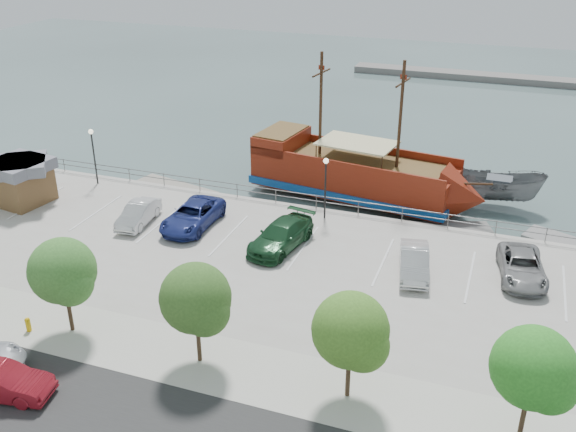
% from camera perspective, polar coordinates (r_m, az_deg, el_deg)
% --- Properties ---
extents(ground, '(160.00, 160.00, 0.00)m').
position_cam_1_polar(ground, '(38.33, 0.40, -5.48)').
color(ground, '#3D504D').
extents(sidewalk, '(100.00, 4.00, 0.05)m').
position_cam_1_polar(sidewalk, '(30.16, -6.09, -13.02)').
color(sidewalk, beige).
rests_on(sidewalk, land_slab).
extents(seawall_railing, '(50.00, 0.06, 1.00)m').
position_cam_1_polar(seawall_railing, '(44.22, 3.76, 1.13)').
color(seawall_railing, '#5E5E5E').
rests_on(seawall_railing, land_slab).
extents(far_shore, '(40.00, 3.00, 0.80)m').
position_cam_1_polar(far_shore, '(88.16, 19.10, 11.46)').
color(far_shore, slate).
rests_on(far_shore, ground).
extents(pirate_ship, '(17.98, 7.28, 11.21)m').
position_cam_1_polar(pirate_ship, '(47.83, 7.24, 3.37)').
color(pirate_ship, maroon).
rests_on(pirate_ship, ground).
extents(patrol_boat, '(6.70, 2.97, 2.52)m').
position_cam_1_polar(patrol_boat, '(49.36, 18.15, 2.19)').
color(patrol_boat, slate).
rests_on(patrol_boat, ground).
extents(dock_west, '(7.30, 3.60, 0.40)m').
position_cam_1_polar(dock_west, '(50.59, -9.90, 2.39)').
color(dock_west, gray).
rests_on(dock_west, ground).
extents(dock_mid, '(6.39, 3.85, 0.35)m').
position_cam_1_polar(dock_mid, '(44.82, 13.76, -1.16)').
color(dock_mid, slate).
rests_on(dock_mid, ground).
extents(shed, '(4.35, 4.35, 3.13)m').
position_cam_1_polar(shed, '(48.77, -22.72, 2.96)').
color(shed, brown).
rests_on(shed, land_slab).
extents(street_sedan, '(4.53, 2.22, 1.43)m').
position_cam_1_polar(street_sedan, '(30.53, -24.11, -13.30)').
color(street_sedan, maroon).
rests_on(street_sedan, street).
extents(fire_hydrant, '(0.27, 0.27, 0.79)m').
position_cam_1_polar(fire_hydrant, '(34.30, -22.11, -8.88)').
color(fire_hydrant, '#E6AF0A').
rests_on(fire_hydrant, sidewalk).
extents(lamp_post_left, '(0.36, 0.36, 4.28)m').
position_cam_1_polar(lamp_post_left, '(49.90, -16.96, 5.92)').
color(lamp_post_left, black).
rests_on(lamp_post_left, land_slab).
extents(lamp_post_mid, '(0.36, 0.36, 4.28)m').
position_cam_1_polar(lamp_post_mid, '(42.13, 3.36, 3.44)').
color(lamp_post_mid, black).
rests_on(lamp_post_mid, land_slab).
extents(tree_c, '(3.30, 3.20, 5.00)m').
position_cam_1_polar(tree_c, '(32.05, -19.26, -4.87)').
color(tree_c, '#473321').
rests_on(tree_c, sidewalk).
extents(tree_d, '(3.30, 3.20, 5.00)m').
position_cam_1_polar(tree_d, '(28.53, -8.02, -7.53)').
color(tree_d, '#473321').
rests_on(tree_d, sidewalk).
extents(tree_e, '(3.30, 3.20, 5.00)m').
position_cam_1_polar(tree_e, '(26.43, 5.83, -10.37)').
color(tree_e, '#473321').
rests_on(tree_e, sidewalk).
extents(tree_f, '(3.30, 3.20, 5.00)m').
position_cam_1_polar(tree_f, '(26.11, 21.25, -12.78)').
color(tree_f, '#473321').
rests_on(tree_f, sidewalk).
extents(parked_car_b, '(1.88, 4.37, 1.40)m').
position_cam_1_polar(parked_car_b, '(43.33, -13.17, 0.19)').
color(parked_car_b, silver).
rests_on(parked_car_b, land_slab).
extents(parked_car_c, '(2.59, 5.60, 1.56)m').
position_cam_1_polar(parked_car_c, '(42.23, -8.48, 0.04)').
color(parked_car_c, navy).
rests_on(parked_car_c, land_slab).
extents(parked_car_d, '(3.21, 5.84, 1.60)m').
position_cam_1_polar(parked_car_d, '(39.17, -0.63, -1.75)').
color(parked_car_d, '#1A4625').
rests_on(parked_car_d, land_slab).
extents(parked_car_f, '(2.42, 4.78, 1.50)m').
position_cam_1_polar(parked_car_f, '(37.11, 11.15, -4.01)').
color(parked_car_f, silver).
rests_on(parked_car_f, land_slab).
extents(parked_car_g, '(3.09, 5.43, 1.43)m').
position_cam_1_polar(parked_car_g, '(38.33, 20.08, -4.24)').
color(parked_car_g, gray).
rests_on(parked_car_g, land_slab).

